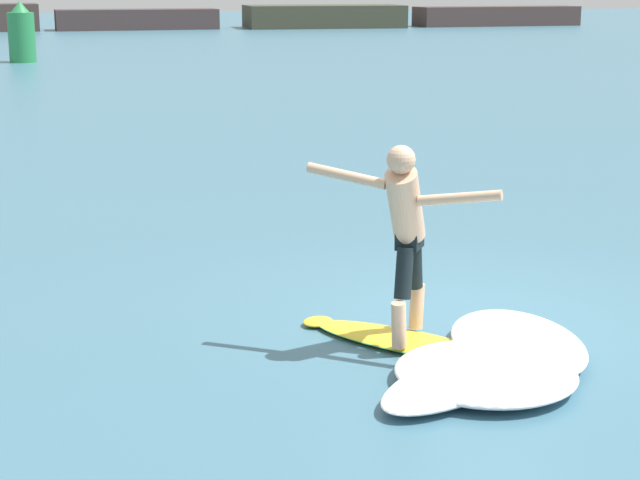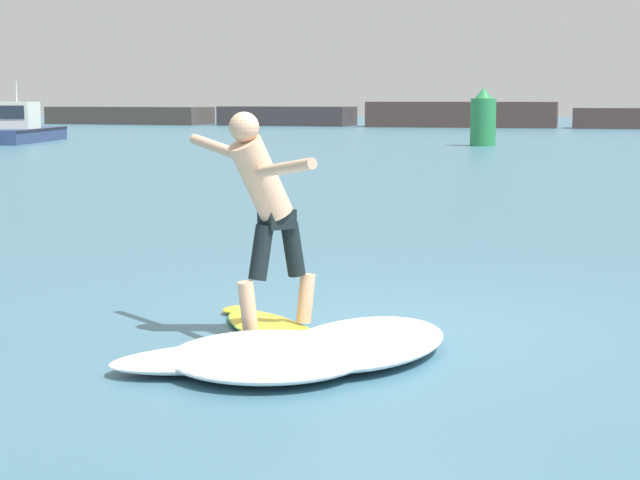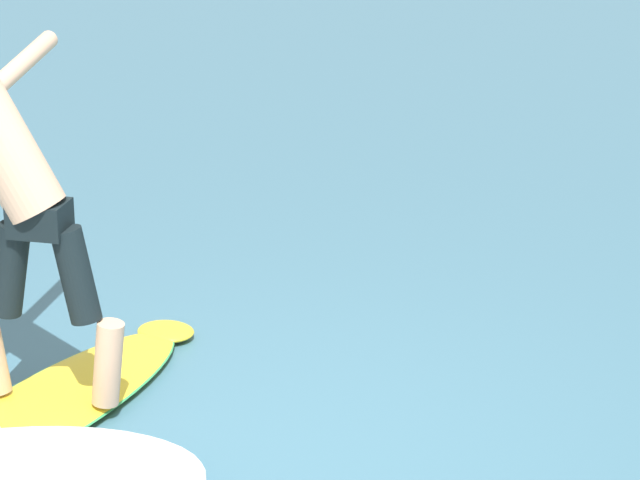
{
  "view_description": "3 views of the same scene",
  "coord_description": "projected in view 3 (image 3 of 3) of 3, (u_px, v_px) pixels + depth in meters",
  "views": [
    {
      "loc": [
        -3.67,
        -9.37,
        3.22
      ],
      "look_at": [
        -1.37,
        0.44,
        0.75
      ],
      "focal_mm": 60.0,
      "sensor_mm": 36.0,
      "label": 1
    },
    {
      "loc": [
        2.31,
        -8.84,
        1.98
      ],
      "look_at": [
        -0.78,
        0.35,
        0.68
      ],
      "focal_mm": 60.0,
      "sensor_mm": 36.0,
      "label": 2
    },
    {
      "loc": [
        5.77,
        -1.73,
        3.27
      ],
      "look_at": [
        -1.04,
        0.8,
        0.62
      ],
      "focal_mm": 85.0,
      "sensor_mm": 36.0,
      "label": 3
    }
  ],
  "objects": [
    {
      "name": "surfer",
      "position": [
        10.0,
        182.0,
        6.9
      ],
      "size": [
        1.48,
        1.11,
        1.8
      ],
      "color": "#DAAA86",
      "rests_on": "surfboard"
    },
    {
      "name": "surfboard",
      "position": [
        57.0,
        401.0,
        7.28
      ],
      "size": [
        1.74,
        1.87,
        0.21
      ],
      "color": "yellow",
      "rests_on": "ground"
    },
    {
      "name": "ground_plane",
      "position": [
        234.0,
        465.0,
        6.76
      ],
      "size": [
        200.0,
        200.0,
        0.0
      ],
      "primitive_type": "plane",
      "color": "#3F6E84"
    }
  ]
}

